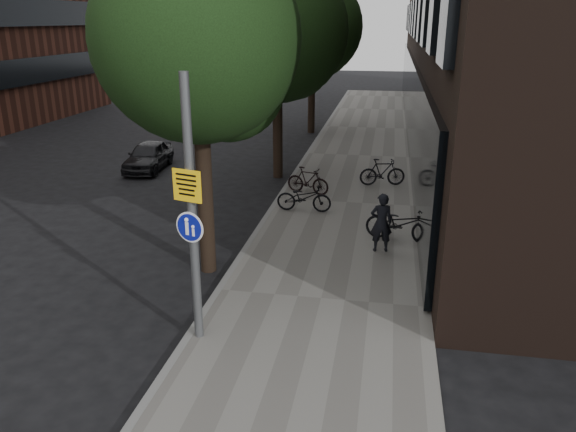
% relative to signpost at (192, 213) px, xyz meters
% --- Properties ---
extents(ground, '(120.00, 120.00, 0.00)m').
position_rel_signpost_xyz_m(ground, '(1.80, -1.46, -2.54)').
color(ground, black).
rests_on(ground, ground).
extents(sidewalk, '(4.50, 60.00, 0.12)m').
position_rel_signpost_xyz_m(sidewalk, '(2.05, 8.54, -2.48)').
color(sidewalk, slate).
rests_on(sidewalk, ground).
extents(curb_edge, '(0.15, 60.00, 0.13)m').
position_rel_signpost_xyz_m(curb_edge, '(-0.20, 8.54, -2.47)').
color(curb_edge, slate).
rests_on(curb_edge, ground).
extents(street_tree_near, '(4.40, 4.40, 7.50)m').
position_rel_signpost_xyz_m(street_tree_near, '(-0.73, 3.18, 2.57)').
color(street_tree_near, black).
rests_on(street_tree_near, ground).
extents(street_tree_mid, '(5.00, 5.00, 7.80)m').
position_rel_signpost_xyz_m(street_tree_mid, '(-0.73, 11.68, 2.58)').
color(street_tree_mid, black).
rests_on(street_tree_mid, ground).
extents(street_tree_far, '(5.00, 5.00, 7.80)m').
position_rel_signpost_xyz_m(street_tree_far, '(-0.73, 20.68, 2.58)').
color(street_tree_far, black).
rests_on(street_tree_far, ground).
extents(signpost, '(0.54, 0.18, 4.79)m').
position_rel_signpost_xyz_m(signpost, '(0.00, 0.00, 0.00)').
color(signpost, '#595B5E').
rests_on(signpost, sidewalk).
extents(pedestrian, '(0.61, 0.45, 1.52)m').
position_rel_signpost_xyz_m(pedestrian, '(3.20, 4.69, -1.66)').
color(pedestrian, black).
rests_on(pedestrian, sidewalk).
extents(parked_bike_facade_near, '(1.98, 1.09, 0.98)m').
position_rel_signpost_xyz_m(parked_bike_facade_near, '(3.70, 5.45, -1.93)').
color(parked_bike_facade_near, black).
rests_on(parked_bike_facade_near, sidewalk).
extents(parked_bike_facade_far, '(1.66, 0.79, 0.96)m').
position_rel_signpost_xyz_m(parked_bike_facade_far, '(3.11, 10.69, -1.94)').
color(parked_bike_facade_far, black).
rests_on(parked_bike_facade_far, sidewalk).
extents(parked_bike_curb_near, '(1.66, 0.59, 0.87)m').
position_rel_signpost_xyz_m(parked_bike_curb_near, '(0.83, 7.42, -1.98)').
color(parked_bike_curb_near, black).
rests_on(parked_bike_curb_near, sidewalk).
extents(parked_bike_curb_far, '(1.57, 0.85, 0.91)m').
position_rel_signpost_xyz_m(parked_bike_curb_far, '(0.68, 9.25, -1.96)').
color(parked_bike_curb_far, black).
rests_on(parked_bike_curb_far, sidewalk).
extents(parked_car_near, '(1.59, 3.38, 1.12)m').
position_rel_signpost_xyz_m(parked_car_near, '(-6.06, 11.71, -1.98)').
color(parked_car_near, black).
rests_on(parked_car_near, ground).
extents(parked_car_mid, '(1.59, 3.62, 1.16)m').
position_rel_signpost_xyz_m(parked_car_mid, '(-6.21, 21.37, -1.96)').
color(parked_car_mid, maroon).
rests_on(parked_car_mid, ground).
extents(parked_car_far, '(2.03, 4.37, 1.23)m').
position_rel_signpost_xyz_m(parked_car_far, '(-7.19, 25.76, -1.92)').
color(parked_car_far, '#191F2E').
rests_on(parked_car_far, ground).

